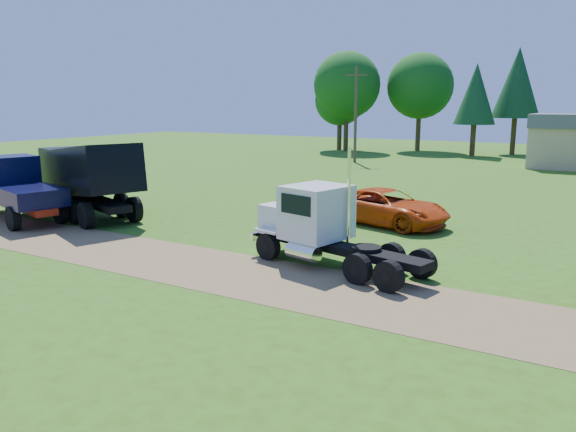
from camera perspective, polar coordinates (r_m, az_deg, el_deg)
The scene contains 9 objects.
ground at distance 17.78m, azimuth 1.94°, elevation -7.16°, with size 140.00×140.00×0.00m, color #335913.
dirt_track at distance 17.77m, azimuth 1.94°, elevation -7.14°, with size 120.00×4.20×0.01m, color brown.
white_semi_tractor at distance 20.00m, azimuth 3.03°, elevation -0.84°, with size 7.04×3.65×4.15m.
black_dump_truck at distance 30.00m, azimuth -19.83°, elevation 4.00°, with size 9.06×5.35×3.87m.
navy_truck at distance 30.81m, azimuth -26.04°, elevation 2.64°, with size 7.20×4.07×3.07m.
orange_pickup at distance 26.88m, azimuth 10.00°, elevation 0.91°, with size 2.76×6.00×1.67m, color #C93F09.
spectator_b at distance 24.70m, azimuth 1.08°, elevation 0.46°, with size 0.93×0.73×1.92m, color #999999.
tan_shed at distance 55.03m, azimuth 26.60°, elevation 6.88°, with size 6.20×5.40×4.70m.
tree_row at distance 64.36m, azimuth 23.68°, elevation 11.67°, with size 58.35×13.35×11.58m.
Camera 1 is at (8.08, -14.78, 5.67)m, focal length 35.00 mm.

